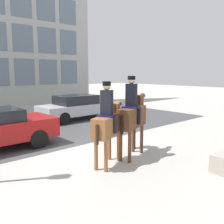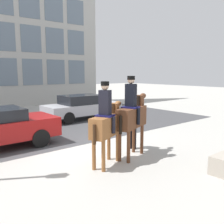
% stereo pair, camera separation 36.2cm
% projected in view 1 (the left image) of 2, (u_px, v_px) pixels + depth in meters
% --- Properties ---
extents(ground_plane, '(80.00, 80.00, 0.00)m').
position_uv_depth(ground_plane, '(89.00, 148.00, 9.19)').
color(ground_plane, '#B2AFA8').
extents(road_surface, '(19.18, 8.50, 0.01)m').
position_uv_depth(road_surface, '(33.00, 127.00, 12.68)').
color(road_surface, '#444447').
rests_on(road_surface, ground_plane).
extents(mounted_horse_lead, '(1.62, 0.97, 2.52)m').
position_uv_depth(mounted_horse_lead, '(108.00, 123.00, 7.35)').
color(mounted_horse_lead, brown).
rests_on(mounted_horse_lead, ground_plane).
extents(mounted_horse_companion, '(1.79, 0.93, 2.66)m').
position_uv_depth(mounted_horse_companion, '(132.00, 115.00, 8.07)').
color(mounted_horse_companion, '#59331E').
rests_on(mounted_horse_companion, ground_plane).
extents(pedestrian_bystander, '(0.78, 0.67, 1.70)m').
position_uv_depth(pedestrian_bystander, '(132.00, 122.00, 8.99)').
color(pedestrian_bystander, black).
rests_on(pedestrian_bystander, ground_plane).
extents(street_car_far_lane, '(4.65, 1.85, 1.44)m').
position_uv_depth(street_car_far_lane, '(77.00, 107.00, 14.74)').
color(street_car_far_lane, '#B7B7BC').
rests_on(street_car_far_lane, ground_plane).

